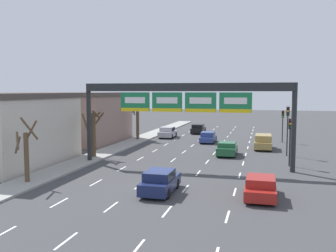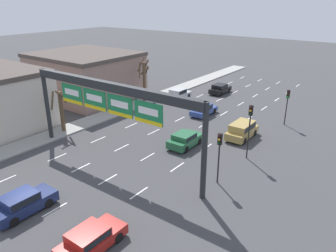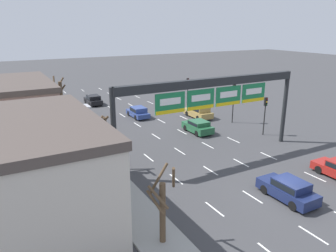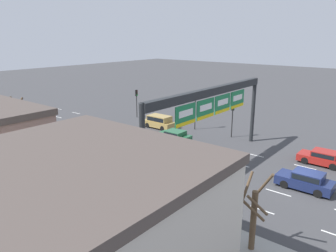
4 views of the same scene
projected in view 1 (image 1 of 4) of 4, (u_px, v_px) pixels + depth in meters
ground_plane at (158, 191)px, 24.79m from camera, size 220.00×220.00×0.00m
sidewalk_left at (31, 181)px, 27.18m from camera, size 2.80×110.00×0.15m
lane_dashes at (195, 156)px, 37.80m from camera, size 10.02×67.00×0.01m
sign_gantry at (184, 97)px, 32.20m from camera, size 18.52×0.70×7.28m
building_far at (69, 117)px, 49.15m from camera, size 13.59×11.89×6.41m
car_red at (261, 186)px, 23.05m from camera, size 1.90×4.11×1.37m
car_green at (227, 148)px, 38.35m from camera, size 1.92×3.91×1.40m
suv_gold at (263, 141)px, 42.52m from camera, size 1.94×4.30×1.66m
car_navy at (160, 181)px, 24.25m from camera, size 1.85×4.24×1.50m
car_blue at (208, 137)px, 47.93m from camera, size 1.80×3.99×1.40m
car_black at (198, 129)px, 58.30m from camera, size 1.87×4.07×1.44m
car_silver at (168, 132)px, 53.02m from camera, size 1.96×3.97×1.54m
traffic_light_near_gantry at (290, 132)px, 32.67m from camera, size 0.30×0.35×4.20m
traffic_light_mid_block at (283, 120)px, 47.90m from camera, size 0.30×0.35×4.10m
traffic_light_far_end at (288, 121)px, 37.77m from camera, size 0.30×0.35×5.03m
tree_bare_closest at (137, 116)px, 50.11m from camera, size 1.64×1.85×5.93m
tree_bare_second at (93, 131)px, 36.82m from camera, size 2.27×2.29×4.66m
tree_bare_third at (26, 151)px, 26.49m from camera, size 1.75×1.53×4.70m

